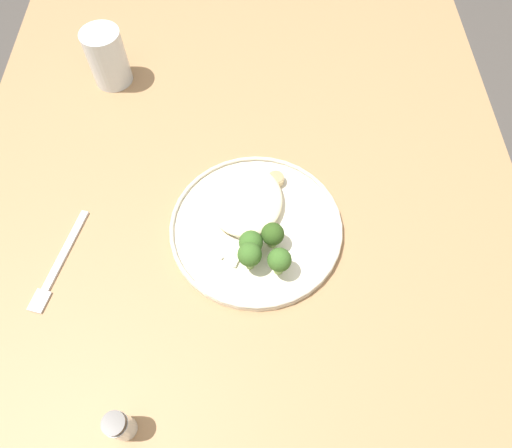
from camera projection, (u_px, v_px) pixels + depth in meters
The scene contains 19 objects.
ground at pixel (248, 341), 1.43m from camera, with size 6.00×6.00×0.00m, color #47423D.
wooden_dining_table at pixel (243, 244), 0.86m from camera, with size 1.40×1.00×0.74m.
dinner_plate at pixel (256, 227), 0.78m from camera, with size 0.29×0.29×0.02m.
noodle_bed at pixel (245, 199), 0.79m from camera, with size 0.15×0.13×0.03m.
seared_scallop_rear_pale at pixel (251, 204), 0.79m from camera, with size 0.04×0.04×0.01m.
seared_scallop_center_golden at pixel (247, 179), 0.81m from camera, with size 0.03×0.03×0.01m.
seared_scallop_front_small at pixel (230, 213), 0.77m from camera, with size 0.03×0.03×0.02m.
seared_scallop_tilted_round at pixel (231, 226), 0.77m from camera, with size 0.02×0.02×0.01m.
seared_scallop_half_hidden at pixel (276, 179), 0.81m from camera, with size 0.03×0.03×0.01m.
broccoli_floret_rear_charred at pixel (279, 261), 0.70m from camera, with size 0.04×0.04×0.06m.
broccoli_floret_beside_noodles at pixel (250, 255), 0.71m from camera, with size 0.04×0.04×0.06m.
broccoli_floret_left_leaning at pixel (251, 243), 0.73m from camera, with size 0.04×0.04×0.05m.
broccoli_floret_small_sprig at pixel (273, 235), 0.73m from camera, with size 0.04×0.04×0.05m.
onion_sliver_curled_piece at pixel (243, 252), 0.75m from camera, with size 0.06×0.01×0.00m, color silver.
onion_sliver_long_sliver at pixel (241, 238), 0.76m from camera, with size 0.05×0.01×0.00m, color silver.
onion_sliver_short_strip at pixel (212, 250), 0.75m from camera, with size 0.05×0.01×0.00m, color silver.
water_glass at pixel (108, 61), 0.92m from camera, with size 0.08×0.08×0.11m.
dinner_fork at pixel (59, 263), 0.75m from camera, with size 0.18×0.07×0.00m.
pepper_shaker at pixel (120, 426), 0.60m from camera, with size 0.03×0.03×0.07m.
Camera 1 is at (-0.39, -0.02, 1.43)m, focal length 32.43 mm.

